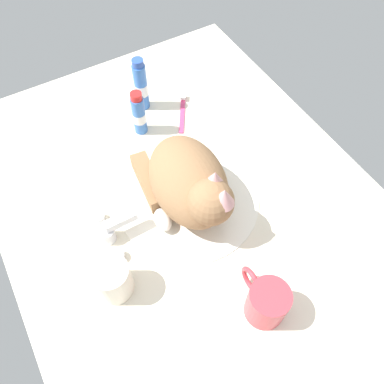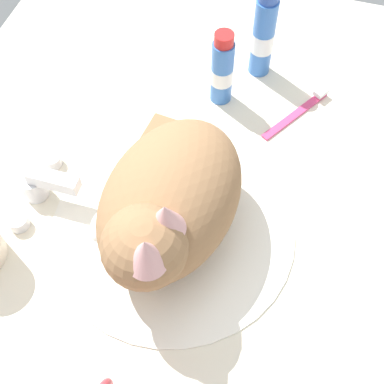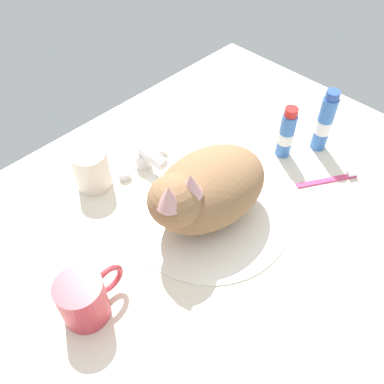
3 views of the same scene
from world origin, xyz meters
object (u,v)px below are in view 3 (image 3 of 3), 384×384
(cat, at_px, (204,190))
(toothbrush, at_px, (331,179))
(faucet, at_px, (145,159))
(toothpaste_bottle, at_px, (285,133))
(rinse_cup, at_px, (92,169))
(coffee_mug, at_px, (86,300))
(mouthwash_bottle, at_px, (324,122))

(cat, distance_m, toothbrush, 0.30)
(faucet, bearing_deg, toothbrush, -51.35)
(cat, xyz_separation_m, toothpaste_bottle, (0.26, 0.00, -0.02))
(faucet, height_order, rinse_cup, rinse_cup)
(cat, relative_size, toothbrush, 2.36)
(coffee_mug, distance_m, toothpaste_bottle, 0.54)
(cat, height_order, coffee_mug, cat)
(faucet, bearing_deg, toothpaste_bottle, -36.88)
(coffee_mug, distance_m, mouthwash_bottle, 0.62)
(cat, relative_size, rinse_cup, 3.31)
(faucet, distance_m, rinse_cup, 0.12)
(cat, height_order, mouthwash_bottle, cat)
(faucet, xyz_separation_m, cat, (-0.01, -0.19, 0.06))
(coffee_mug, relative_size, toothpaste_bottle, 0.95)
(rinse_cup, bearing_deg, faucet, -20.03)
(mouthwash_bottle, xyz_separation_m, toothbrush, (-0.07, -0.08, -0.07))
(cat, distance_m, toothpaste_bottle, 0.26)
(mouthwash_bottle, distance_m, toothbrush, 0.13)
(coffee_mug, xyz_separation_m, toothbrush, (0.55, -0.12, -0.04))
(faucet, distance_m, mouthwash_bottle, 0.40)
(toothbrush, bearing_deg, cat, 154.27)
(cat, relative_size, coffee_mug, 2.47)
(coffee_mug, height_order, toothpaste_bottle, toothpaste_bottle)
(toothpaste_bottle, bearing_deg, toothbrush, -88.26)
(toothpaste_bottle, bearing_deg, cat, -179.77)
(cat, bearing_deg, mouthwash_bottle, -7.91)
(toothpaste_bottle, relative_size, mouthwash_bottle, 0.83)
(faucet, relative_size, toothbrush, 1.08)
(coffee_mug, distance_m, toothbrush, 0.56)
(faucet, height_order, toothbrush, faucet)
(toothbrush, bearing_deg, coffee_mug, 167.40)
(coffee_mug, xyz_separation_m, rinse_cup, (0.18, 0.23, -0.00))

